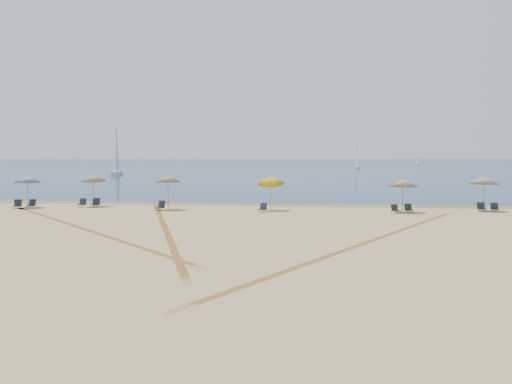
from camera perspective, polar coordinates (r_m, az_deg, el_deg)
ground at (r=20.95m, az=-6.51°, el=-7.41°), size 160.00×160.00×0.00m
ocean at (r=245.06m, az=5.66°, el=3.07°), size 500.00×500.00×0.00m
wet_sand at (r=44.43m, az=0.61°, el=-1.30°), size 500.00×500.00×0.00m
umbrella_0 at (r=45.39m, az=-22.87°, el=1.25°), size 2.09×2.09×2.53m
umbrella_1 at (r=44.68m, az=-16.67°, el=1.43°), size 1.92×1.96×2.59m
umbrella_2 at (r=40.83m, az=-9.22°, el=1.40°), size 1.94×1.94×2.64m
umbrella_3 at (r=39.71m, az=1.57°, el=1.27°), size 1.96×2.03×2.74m
umbrella_4 at (r=39.88m, az=15.13°, el=0.94°), size 2.13×2.13×2.43m
umbrella_5 at (r=42.75m, az=22.79°, el=1.13°), size 2.07×2.07×2.55m
chair_0 at (r=45.08m, az=-23.72°, el=-1.20°), size 0.72×0.78×0.67m
chair_1 at (r=45.01m, az=-22.48°, el=-1.18°), size 0.57×0.66×0.66m
chair_2 at (r=44.45m, az=-17.78°, el=-1.13°), size 0.60×0.69×0.66m
chair_3 at (r=44.07m, az=-16.46°, el=-1.12°), size 0.61×0.70×0.69m
chair_4 at (r=40.46m, az=-9.99°, el=-1.46°), size 0.80×0.85×0.70m
chair_5 at (r=38.76m, az=0.71°, el=-1.69°), size 0.71×0.76×0.63m
chair_6 at (r=39.27m, az=14.39°, el=-1.76°), size 0.67×0.72×0.59m
chair_7 at (r=39.83m, az=15.71°, el=-1.69°), size 0.63×0.69×0.62m
chair_8 at (r=42.29m, az=22.55°, el=-1.50°), size 0.55×0.64×0.65m
chair_9 at (r=42.55m, az=23.74°, el=-1.52°), size 0.57×0.65×0.62m
sailboat_0 at (r=111.27m, az=-14.35°, el=3.22°), size 2.92×6.34×9.15m
sailboat_1 at (r=212.04m, az=16.58°, el=3.32°), size 1.35×4.56×6.72m
sailboat_2 at (r=156.73m, az=10.54°, el=3.34°), size 1.54×5.35×7.89m
tire_tracks at (r=29.74m, az=-6.40°, el=-4.00°), size 55.68×42.45×0.00m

